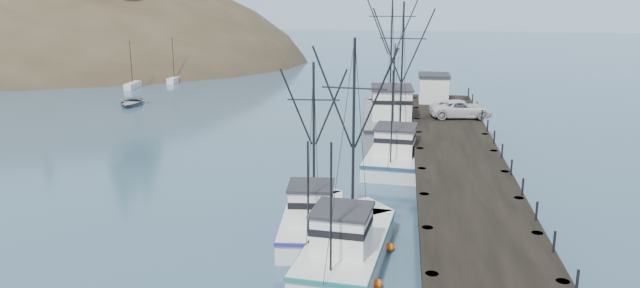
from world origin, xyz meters
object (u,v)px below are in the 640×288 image
(pier, at_px, (456,153))
(trawler_far, at_px, (397,152))
(trawler_near, at_px, (348,244))
(motorboat, at_px, (131,105))
(trawler_mid, at_px, (313,219))
(pickup_truck, at_px, (461,109))
(pier_shed, at_px, (434,88))
(work_vessel, at_px, (390,118))

(pier, xyz_separation_m, trawler_far, (-4.20, 2.93, -0.87))
(trawler_near, relative_size, motorboat, 2.37)
(trawler_near, xyz_separation_m, trawler_mid, (-2.24, 3.16, -0.00))
(pier, xyz_separation_m, motorboat, (-34.27, 21.98, -1.69))
(pier, relative_size, pickup_truck, 8.02)
(trawler_mid, bearing_deg, motorboat, 127.18)
(trawler_near, relative_size, pier_shed, 3.56)
(work_vessel, xyz_separation_m, pier_shed, (4.13, 4.78, 2.19))
(trawler_mid, xyz_separation_m, motorboat, (-25.52, 33.65, -0.82))
(trawler_mid, relative_size, trawler_far, 0.78)
(trawler_mid, height_order, pier_shed, trawler_mid)
(pickup_truck, xyz_separation_m, motorboat, (-35.50, 11.03, -2.76))
(trawler_near, relative_size, trawler_mid, 1.16)
(work_vessel, relative_size, pier_shed, 5.19)
(work_vessel, bearing_deg, motorboat, 163.34)
(trawler_near, distance_m, pickup_truck, 26.99)
(pier, relative_size, pier_shed, 13.75)
(trawler_far, xyz_separation_m, pier_shed, (3.32, 15.07, 2.60))
(trawler_mid, relative_size, pier_shed, 3.07)
(trawler_far, relative_size, motorboat, 2.60)
(trawler_mid, bearing_deg, trawler_far, 72.71)
(pickup_truck, bearing_deg, trawler_mid, 148.17)
(pickup_truck, bearing_deg, work_vessel, 61.95)
(trawler_far, bearing_deg, pier, -34.91)
(trawler_mid, xyz_separation_m, work_vessel, (3.74, 24.90, 0.41))
(pier, bearing_deg, trawler_far, 145.09)
(trawler_near, bearing_deg, work_vessel, 86.95)
(trawler_mid, xyz_separation_m, pier_shed, (7.87, 29.67, 2.60))
(pier_shed, distance_m, pickup_truck, 7.39)
(trawler_near, distance_m, work_vessel, 28.10)
(trawler_mid, distance_m, pickup_truck, 24.80)
(pier_shed, height_order, motorboat, pier_shed)
(pier, height_order, trawler_far, trawler_far)
(pier, height_order, pier_shed, pier_shed)
(work_vessel, xyz_separation_m, pickup_truck, (6.24, -2.27, 1.53))
(pier_shed, relative_size, motorboat, 0.66)
(trawler_far, distance_m, work_vessel, 10.33)
(trawler_far, bearing_deg, pickup_truck, 55.90)
(work_vessel, distance_m, pickup_truck, 6.81)
(pier, distance_m, trawler_near, 16.22)
(trawler_near, bearing_deg, motorboat, 127.03)
(pier, relative_size, trawler_far, 3.51)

